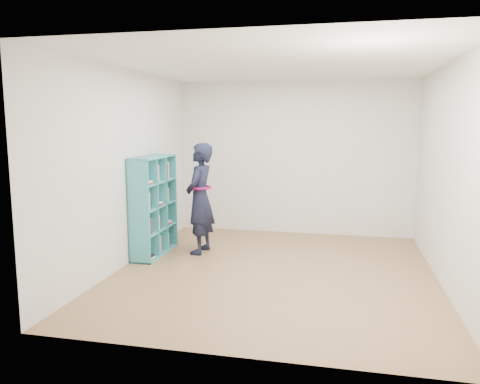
# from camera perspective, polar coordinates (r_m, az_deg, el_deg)

# --- Properties ---
(floor) EXTENTS (4.50, 4.50, 0.00)m
(floor) POSITION_cam_1_polar(r_m,az_deg,el_deg) (6.11, 4.20, -9.72)
(floor) COLOR olive
(floor) RESTS_ON ground
(ceiling) EXTENTS (4.50, 4.50, 0.00)m
(ceiling) POSITION_cam_1_polar(r_m,az_deg,el_deg) (5.85, 4.48, 15.26)
(ceiling) COLOR white
(ceiling) RESTS_ON wall_back
(wall_left) EXTENTS (0.02, 4.50, 2.60)m
(wall_left) POSITION_cam_1_polar(r_m,az_deg,el_deg) (6.43, -13.61, 2.83)
(wall_left) COLOR silver
(wall_left) RESTS_ON floor
(wall_right) EXTENTS (0.02, 4.50, 2.60)m
(wall_right) POSITION_cam_1_polar(r_m,az_deg,el_deg) (5.90, 23.95, 1.85)
(wall_right) COLOR silver
(wall_right) RESTS_ON floor
(wall_back) EXTENTS (4.00, 0.02, 2.60)m
(wall_back) POSITION_cam_1_polar(r_m,az_deg,el_deg) (8.06, 6.62, 4.11)
(wall_back) COLOR silver
(wall_back) RESTS_ON floor
(wall_front) EXTENTS (4.00, 0.02, 2.60)m
(wall_front) POSITION_cam_1_polar(r_m,az_deg,el_deg) (3.64, -0.71, -1.10)
(wall_front) COLOR silver
(wall_front) RESTS_ON floor
(bookshelf) EXTENTS (0.31, 1.07, 1.43)m
(bookshelf) POSITION_cam_1_polar(r_m,az_deg,el_deg) (6.88, -10.66, -1.88)
(bookshelf) COLOR teal
(bookshelf) RESTS_ON floor
(person) EXTENTS (0.43, 0.61, 1.62)m
(person) POSITION_cam_1_polar(r_m,az_deg,el_deg) (6.83, -4.90, -0.79)
(person) COLOR black
(person) RESTS_ON floor
(smartphone) EXTENTS (0.01, 0.10, 0.13)m
(smartphone) POSITION_cam_1_polar(r_m,az_deg,el_deg) (6.94, -5.73, 0.22)
(smartphone) COLOR silver
(smartphone) RESTS_ON person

